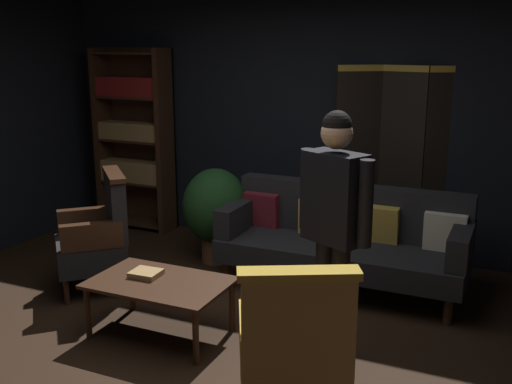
% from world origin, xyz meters
% --- Properties ---
extents(ground_plane, '(10.00, 10.00, 0.00)m').
position_xyz_m(ground_plane, '(0.00, 0.00, 0.00)').
color(ground_plane, black).
extents(back_wall, '(7.20, 0.10, 2.80)m').
position_xyz_m(back_wall, '(0.00, 2.45, 1.40)').
color(back_wall, black).
rests_on(back_wall, ground_plane).
extents(folding_screen, '(2.10, 0.49, 1.90)m').
position_xyz_m(folding_screen, '(1.26, 2.41, 0.99)').
color(folding_screen, black).
rests_on(folding_screen, ground_plane).
extents(bookshelf, '(0.90, 0.32, 2.05)m').
position_xyz_m(bookshelf, '(-2.15, 2.19, 1.07)').
color(bookshelf, '#382114').
rests_on(bookshelf, ground_plane).
extents(velvet_couch, '(2.12, 0.78, 0.88)m').
position_xyz_m(velvet_couch, '(0.55, 1.46, 0.46)').
color(velvet_couch, '#382114').
rests_on(velvet_couch, ground_plane).
extents(coffee_table, '(1.00, 0.64, 0.42)m').
position_xyz_m(coffee_table, '(-0.41, 0.01, 0.37)').
color(coffee_table, '#382114').
rests_on(coffee_table, ground_plane).
extents(armchair_gilt_accent, '(0.78, 0.78, 1.04)m').
position_xyz_m(armchair_gilt_accent, '(0.91, -0.72, 0.49)').
color(armchair_gilt_accent, gold).
rests_on(armchair_gilt_accent, ground_plane).
extents(armchair_wing_left, '(0.82, 0.82, 1.04)m').
position_xyz_m(armchair_wing_left, '(-1.36, 0.50, 0.49)').
color(armchair_wing_left, '#382114').
rests_on(armchair_wing_left, ground_plane).
extents(standing_figure, '(0.54, 0.36, 1.70)m').
position_xyz_m(standing_figure, '(0.85, 0.14, 1.03)').
color(standing_figure, black).
rests_on(standing_figure, ground_plane).
extents(potted_plant, '(0.64, 0.64, 0.93)m').
position_xyz_m(potted_plant, '(-0.77, 1.53, 0.54)').
color(potted_plant, brown).
rests_on(potted_plant, ground_plane).
extents(book_tan_leather, '(0.22, 0.20, 0.04)m').
position_xyz_m(book_tan_leather, '(-0.56, 0.05, 0.44)').
color(book_tan_leather, '#9E7A47').
rests_on(book_tan_leather, coffee_table).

